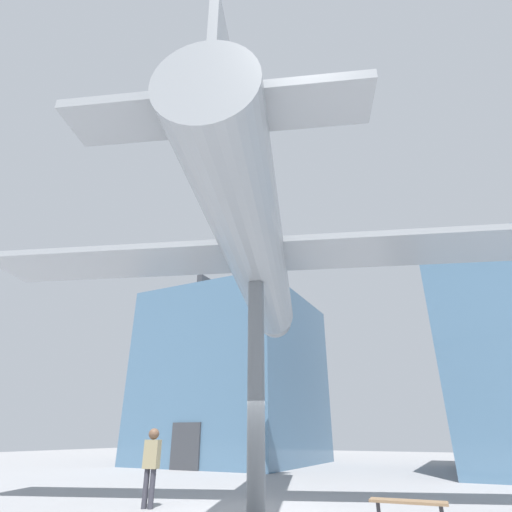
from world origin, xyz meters
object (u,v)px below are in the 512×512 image
support_pylon_central (256,386)px  suspended_airplane (257,259)px  plaza_bench (408,504)px  visitor_person (151,460)px

support_pylon_central → suspended_airplane: (-0.08, 0.23, 3.79)m
suspended_airplane → plaza_bench: 7.20m
support_pylon_central → visitor_person: size_ratio=3.10×
visitor_person → plaza_bench: visitor_person is taller
suspended_airplane → visitor_person: size_ratio=8.73×
support_pylon_central → plaza_bench: size_ratio=3.79×
suspended_airplane → visitor_person: bearing=178.0°
suspended_airplane → visitor_person: 6.24m
suspended_airplane → visitor_person: suspended_airplane is taller
support_pylon_central → visitor_person: 3.34m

